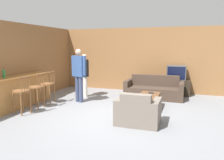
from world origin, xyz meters
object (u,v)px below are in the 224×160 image
bar_chair_far (48,86)px  book_on_table (151,93)px  person_by_counter (79,72)px  bar_chair_near (22,93)px  couch_far (154,90)px  bottle (4,73)px  coffee_table (149,97)px  tv (176,72)px  armchair_near (138,112)px  person_by_window (85,73)px  bar_chair_mid (37,89)px  tv_unit (176,87)px

bar_chair_far → book_on_table: (3.24, 0.65, -0.14)m
bar_chair_far → person_by_counter: (0.87, 0.50, 0.42)m
bar_chair_near → couch_far: 4.42m
couch_far → bottle: (-3.79, -3.01, 0.81)m
couch_far → bottle: 4.91m
coffee_table → book_on_table: 0.26m
tv → bottle: bottle is taller
couch_far → armchair_near: couch_far is taller
person_by_window → bar_chair_near: bearing=-106.1°
bottle → person_by_counter: bearing=47.6°
bottle → person_by_window: person_by_window is taller
bar_chair_mid → couch_far: size_ratio=0.52×
bar_chair_mid → armchair_near: 3.21m
coffee_table → bar_chair_mid: bearing=-163.2°
tv → person_by_counter: bearing=-144.8°
bar_chair_mid → person_by_window: size_ratio=0.67×
tv → tv_unit: bearing=90.0°
bar_chair_near → bottle: bearing=174.7°
bar_chair_far → couch_far: bar_chair_far is taller
bar_chair_far → bar_chair_near: bearing=-90.0°
bar_chair_far → armchair_near: (3.17, -0.96, -0.29)m
tv → person_by_window: bearing=-156.7°
tv_unit → bar_chair_near: bearing=-135.4°
tv → person_by_counter: person_by_counter is taller
person_by_window → person_by_counter: size_ratio=0.89×
coffee_table → tv: bearing=73.2°
coffee_table → tv: 2.38m
person_by_window → bar_chair_mid: bearing=-111.2°
bottle → book_on_table: bottle is taller
bar_chair_mid → armchair_near: bar_chair_mid is taller
person_by_counter → book_on_table: bearing=3.6°
bottle → couch_far: bearing=38.4°
armchair_near → tv: bearing=78.7°
bar_chair_far → person_by_counter: person_by_counter is taller
bar_chair_near → tv: tv is taller
armchair_near → person_by_window: person_by_window is taller
coffee_table → person_by_window: bearing=160.9°
tv → couch_far: bearing=-133.6°
bar_chair_near → armchair_near: bearing=4.4°
coffee_table → tv_unit: bearing=73.2°
couch_far → tv_unit: size_ratio=1.96×
book_on_table → bar_chair_mid: bearing=-159.4°
bar_chair_mid → person_by_window: (0.71, 1.84, 0.32)m
bar_chair_far → person_by_window: 1.49m
bar_chair_near → book_on_table: size_ratio=5.12×
couch_far → tv_unit: couch_far is taller
bar_chair_far → couch_far: bearing=30.6°
bar_chair_far → person_by_counter: size_ratio=0.60×
bar_chair_near → bottle: size_ratio=3.58×
bottle → tv: bearing=39.9°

